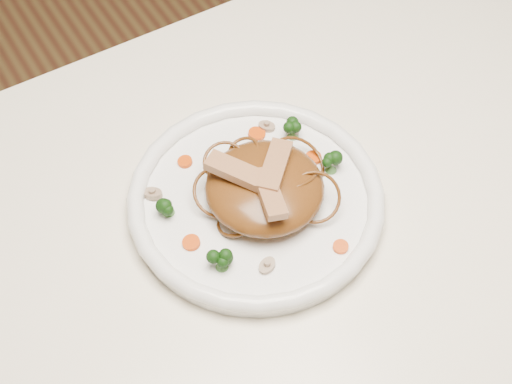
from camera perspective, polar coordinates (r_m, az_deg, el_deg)
table at (r=0.94m, az=3.06°, el=-7.06°), size 1.20×0.80×0.75m
plate at (r=0.88m, az=0.00°, el=-0.85°), size 0.34×0.34×0.02m
noodle_mound at (r=0.86m, az=0.65°, el=0.35°), size 0.16×0.16×0.04m
chicken_a at (r=0.84m, az=1.42°, el=1.94°), size 0.07×0.07×0.01m
chicken_b at (r=0.83m, az=-1.32°, el=1.50°), size 0.06×0.08×0.01m
chicken_c at (r=0.82m, az=1.02°, el=-0.10°), size 0.04×0.07×0.01m
broccoli_0 at (r=0.92m, az=2.81°, el=4.87°), size 0.03×0.03×0.03m
broccoli_1 at (r=0.86m, az=-6.61°, el=-0.93°), size 0.03×0.03×0.03m
broccoli_2 at (r=0.81m, az=-2.58°, el=-5.14°), size 0.03×0.03×0.03m
broccoli_3 at (r=0.89m, az=5.68°, el=2.27°), size 0.03×0.03×0.03m
carrot_0 at (r=0.93m, az=0.06°, el=4.36°), size 0.03×0.03×0.00m
carrot_1 at (r=0.84m, az=-4.85°, el=-3.78°), size 0.02×0.02×0.00m
carrot_2 at (r=0.91m, az=4.29°, el=2.57°), size 0.03×0.03×0.00m
carrot_3 at (r=0.91m, az=-5.32°, el=2.27°), size 0.02×0.02×0.00m
carrot_4 at (r=0.84m, az=6.33°, el=-4.08°), size 0.02×0.02×0.00m
mushroom_0 at (r=0.82m, az=0.83°, el=-5.52°), size 0.03×0.03×0.01m
mushroom_1 at (r=0.94m, az=2.70°, el=4.67°), size 0.02×0.02×0.01m
mushroom_2 at (r=0.88m, az=-7.72°, el=-0.12°), size 0.03×0.03×0.01m
mushroom_3 at (r=0.94m, az=0.80°, el=4.90°), size 0.03×0.03×0.01m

